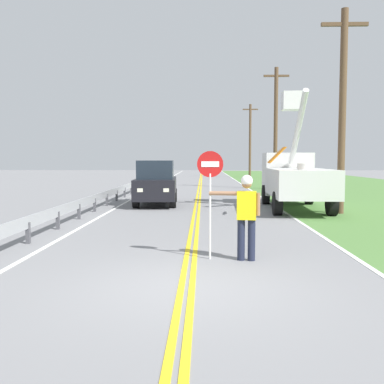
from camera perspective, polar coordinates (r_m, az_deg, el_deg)
ground_plane at (r=7.54m, az=-0.70°, el=-12.31°), size 160.00×160.00×0.00m
centerline_yellow_left at (r=27.31m, az=0.72°, el=-0.23°), size 0.11×110.00×0.01m
centerline_yellow_right at (r=27.31m, az=1.09°, el=-0.23°), size 0.11×110.00×0.01m
edge_line_right at (r=27.51m, az=8.43°, el=-0.24°), size 0.12×110.00×0.01m
edge_line_left at (r=27.58m, az=-6.59°, el=-0.21°), size 0.12×110.00×0.01m
flagger_worker at (r=9.33m, az=7.06°, el=-2.56°), size 1.08×0.31×1.83m
stop_sign_paddle at (r=9.34m, az=2.38°, el=1.55°), size 0.56×0.04×2.33m
utility_bucket_truck at (r=19.74m, az=13.11°, el=1.99°), size 2.88×6.88×5.17m
oncoming_suv_nearest at (r=20.82m, az=-4.69°, el=1.26°), size 2.09×4.68×2.10m
utility_pole_near at (r=18.39m, az=19.02°, el=10.31°), size 1.80×0.28×7.96m
utility_pole_mid at (r=32.05m, az=10.85°, el=8.41°), size 1.80×0.28×8.64m
utility_pole_far at (r=52.36m, az=7.58°, el=6.80°), size 1.80×0.28×8.61m
guardrail_left_shoulder at (r=21.75m, az=-10.39°, el=-0.10°), size 0.10×32.00×0.71m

